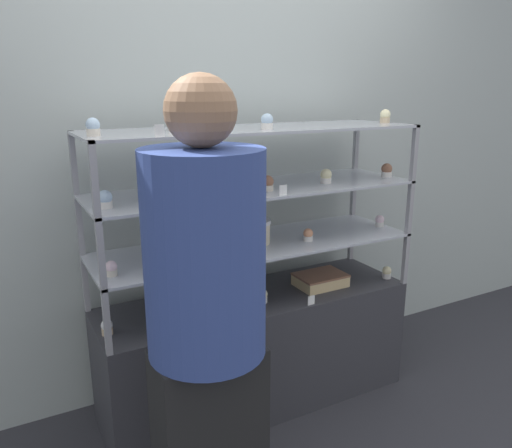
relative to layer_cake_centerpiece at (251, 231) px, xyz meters
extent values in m
plane|color=#2D2D33|center=(0.01, -0.02, -0.90)|extent=(20.00, 20.00, 0.00)
cube|color=#A8B2AD|center=(0.01, 0.36, 0.40)|extent=(8.00, 0.05, 2.60)
cube|color=#333338|center=(0.01, -0.02, -0.61)|extent=(1.52, 0.46, 0.57)
cube|color=#99999E|center=(-0.73, 0.20, -0.19)|extent=(0.02, 0.02, 0.27)
cube|color=#99999E|center=(0.76, 0.20, -0.19)|extent=(0.02, 0.02, 0.27)
cube|color=#99999E|center=(-0.73, -0.24, -0.19)|extent=(0.02, 0.02, 0.27)
cube|color=#99999E|center=(0.76, -0.24, -0.19)|extent=(0.02, 0.02, 0.27)
cube|color=#B7BCC6|center=(0.01, -0.02, -0.06)|extent=(1.52, 0.46, 0.01)
cube|color=#99999E|center=(-0.73, 0.20, 0.08)|extent=(0.02, 0.02, 0.27)
cube|color=#99999E|center=(0.76, 0.20, 0.08)|extent=(0.02, 0.02, 0.27)
cube|color=#99999E|center=(-0.73, -0.24, 0.08)|extent=(0.02, 0.02, 0.27)
cube|color=#99999E|center=(0.76, -0.24, 0.08)|extent=(0.02, 0.02, 0.27)
cube|color=#B7BCC6|center=(0.01, -0.02, 0.20)|extent=(1.52, 0.46, 0.01)
cube|color=#99999E|center=(-0.73, 0.20, 0.34)|extent=(0.02, 0.02, 0.27)
cube|color=#99999E|center=(0.76, 0.20, 0.34)|extent=(0.02, 0.02, 0.27)
cube|color=#99999E|center=(-0.73, -0.24, 0.34)|extent=(0.02, 0.02, 0.27)
cube|color=#99999E|center=(0.76, -0.24, 0.34)|extent=(0.02, 0.02, 0.27)
cube|color=#B7BCC6|center=(0.01, -0.02, 0.47)|extent=(1.52, 0.46, 0.01)
cylinder|color=beige|center=(0.00, 0.00, -0.01)|extent=(0.17, 0.17, 0.10)
cylinder|color=white|center=(0.00, 0.00, 0.05)|extent=(0.18, 0.18, 0.02)
cube|color=#DBBC84|center=(0.36, -0.06, -0.30)|extent=(0.24, 0.17, 0.05)
cube|color=#8C5B42|center=(0.36, -0.06, -0.27)|extent=(0.25, 0.18, 0.01)
cylinder|color=#CCB28C|center=(-0.70, -0.07, -0.31)|extent=(0.05, 0.05, 0.03)
sphere|color=white|center=(-0.70, -0.07, -0.28)|extent=(0.05, 0.05, 0.05)
cylinder|color=white|center=(0.01, -0.10, -0.31)|extent=(0.05, 0.05, 0.03)
sphere|color=#F4EAB2|center=(0.01, -0.10, -0.28)|extent=(0.05, 0.05, 0.05)
cylinder|color=white|center=(0.73, -0.14, -0.31)|extent=(0.05, 0.05, 0.03)
sphere|color=#F4EAB2|center=(0.73, -0.14, -0.28)|extent=(0.05, 0.05, 0.05)
cube|color=white|center=(0.19, -0.23, -0.30)|extent=(0.04, 0.00, 0.04)
cylinder|color=beige|center=(-0.68, -0.12, -0.04)|extent=(0.04, 0.04, 0.02)
sphere|color=silver|center=(-0.68, -0.12, -0.02)|extent=(0.05, 0.05, 0.05)
cylinder|color=#CCB28C|center=(-0.24, -0.11, -0.04)|extent=(0.04, 0.04, 0.02)
sphere|color=#F4EAB2|center=(-0.24, -0.11, -0.02)|extent=(0.05, 0.05, 0.05)
cylinder|color=white|center=(0.25, -0.10, -0.04)|extent=(0.04, 0.04, 0.02)
sphere|color=#E5996B|center=(0.25, -0.10, -0.02)|extent=(0.05, 0.05, 0.05)
cylinder|color=white|center=(0.73, -0.07, -0.04)|extent=(0.04, 0.04, 0.02)
sphere|color=silver|center=(0.73, -0.07, -0.02)|extent=(0.05, 0.05, 0.05)
cube|color=white|center=(-0.13, -0.23, -0.03)|extent=(0.04, 0.00, 0.04)
cylinder|color=white|center=(-0.68, -0.10, 0.22)|extent=(0.05, 0.05, 0.03)
sphere|color=silver|center=(-0.68, -0.10, 0.25)|extent=(0.05, 0.05, 0.05)
cylinder|color=#CCB28C|center=(-0.33, -0.12, 0.22)|extent=(0.05, 0.05, 0.03)
sphere|color=silver|center=(-0.33, -0.12, 0.25)|extent=(0.05, 0.05, 0.05)
cylinder|color=beige|center=(0.02, -0.11, 0.22)|extent=(0.05, 0.05, 0.03)
sphere|color=#8C5B42|center=(0.02, -0.11, 0.25)|extent=(0.05, 0.05, 0.05)
cylinder|color=white|center=(0.35, -0.09, 0.22)|extent=(0.05, 0.05, 0.03)
sphere|color=#F4EAB2|center=(0.35, -0.09, 0.25)|extent=(0.05, 0.05, 0.05)
cylinder|color=white|center=(0.73, -0.09, 0.22)|extent=(0.05, 0.05, 0.03)
sphere|color=#8C5B42|center=(0.73, -0.09, 0.25)|extent=(0.05, 0.05, 0.05)
cube|color=white|center=(0.03, -0.23, 0.23)|extent=(0.04, 0.00, 0.04)
cylinder|color=beige|center=(-0.69, -0.08, 0.49)|extent=(0.05, 0.05, 0.03)
sphere|color=silver|center=(-0.69, -0.08, 0.52)|extent=(0.05, 0.05, 0.05)
cylinder|color=white|center=(0.01, -0.13, 0.49)|extent=(0.05, 0.05, 0.03)
sphere|color=silver|center=(0.01, -0.13, 0.52)|extent=(0.05, 0.05, 0.05)
cylinder|color=#CCB28C|center=(0.72, -0.06, 0.49)|extent=(0.05, 0.05, 0.03)
sphere|color=#F4EAB2|center=(0.72, -0.06, 0.52)|extent=(0.05, 0.05, 0.05)
cube|color=white|center=(-0.49, -0.23, 0.50)|extent=(0.04, 0.00, 0.04)
torus|color=#EFE5CC|center=(-0.31, 0.01, 0.50)|extent=(0.14, 0.14, 0.03)
cube|color=black|center=(-0.51, -0.65, -0.53)|extent=(0.35, 0.19, 0.74)
cylinder|color=#33478C|center=(-0.51, -0.65, 0.16)|extent=(0.37, 0.37, 0.64)
sphere|color=#936B4C|center=(-0.51, -0.65, 0.59)|extent=(0.21, 0.21, 0.21)
camera|label=1|loc=(-1.05, -1.98, 0.65)|focal=35.00mm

